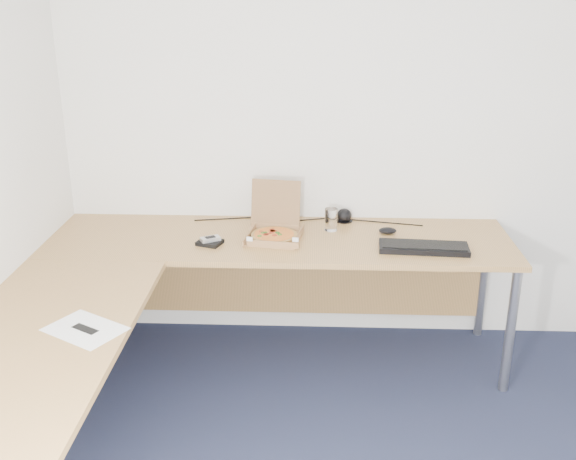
{
  "coord_description": "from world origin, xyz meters",
  "views": [
    {
      "loc": [
        -0.32,
        -1.96,
        2.03
      ],
      "look_at": [
        -0.45,
        1.28,
        0.82
      ],
      "focal_mm": 41.53,
      "sensor_mm": 36.0,
      "label": 1
    }
  ],
  "objects_px": {
    "pizza_box": "(274,232)",
    "keyboard": "(424,248)",
    "desk": "(209,274)",
    "drinking_glass": "(331,219)",
    "wallet": "(210,242)"
  },
  "relations": [
    {
      "from": "pizza_box",
      "to": "keyboard",
      "type": "bearing_deg",
      "value": -1.47
    },
    {
      "from": "drinking_glass",
      "to": "keyboard",
      "type": "bearing_deg",
      "value": -30.46
    },
    {
      "from": "desk",
      "to": "keyboard",
      "type": "relative_size",
      "value": 5.48
    },
    {
      "from": "drinking_glass",
      "to": "pizza_box",
      "type": "bearing_deg",
      "value": -156.46
    },
    {
      "from": "pizza_box",
      "to": "wallet",
      "type": "height_order",
      "value": "pizza_box"
    },
    {
      "from": "keyboard",
      "to": "wallet",
      "type": "distance_m",
      "value": 1.12
    },
    {
      "from": "desk",
      "to": "pizza_box",
      "type": "distance_m",
      "value": 0.52
    },
    {
      "from": "pizza_box",
      "to": "wallet",
      "type": "relative_size",
      "value": 2.63
    },
    {
      "from": "pizza_box",
      "to": "drinking_glass",
      "type": "height_order",
      "value": "pizza_box"
    },
    {
      "from": "pizza_box",
      "to": "keyboard",
      "type": "xyz_separation_m",
      "value": [
        0.78,
        -0.14,
        -0.02
      ]
    },
    {
      "from": "wallet",
      "to": "keyboard",
      "type": "bearing_deg",
      "value": 17.41
    },
    {
      "from": "desk",
      "to": "drinking_glass",
      "type": "bearing_deg",
      "value": 42.67
    },
    {
      "from": "desk",
      "to": "drinking_glass",
      "type": "relative_size",
      "value": 19.96
    },
    {
      "from": "desk",
      "to": "keyboard",
      "type": "distance_m",
      "value": 1.11
    },
    {
      "from": "desk",
      "to": "keyboard",
      "type": "xyz_separation_m",
      "value": [
        1.08,
        0.28,
        0.04
      ]
    }
  ]
}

